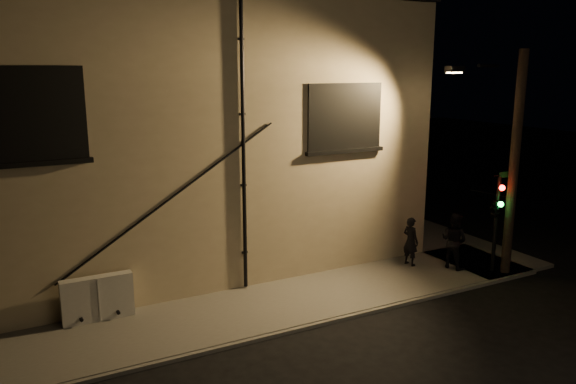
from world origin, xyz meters
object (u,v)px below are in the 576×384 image
utility_cabinet (98,298)px  pedestrian_b (454,240)px  pedestrian_a (411,241)px  streetlamp_pole (510,159)px  traffic_signal (496,207)px

utility_cabinet → pedestrian_b: pedestrian_b is taller
pedestrian_a → pedestrian_b: pedestrian_b is taller
utility_cabinet → pedestrian_b: size_ratio=0.97×
utility_cabinet → streetlamp_pole: (11.90, -2.36, 3.02)m
utility_cabinet → streetlamp_pole: 12.50m
pedestrian_a → traffic_signal: traffic_signal is taller
utility_cabinet → pedestrian_a: size_ratio=1.10×
utility_cabinet → streetlamp_pole: bearing=-11.2°
pedestrian_b → streetlamp_pole: bearing=-147.5°
pedestrian_a → pedestrian_b: 1.36m
traffic_signal → streetlamp_pole: size_ratio=0.46×
utility_cabinet → traffic_signal: bearing=-11.1°
pedestrian_a → pedestrian_b: bearing=-139.0°
utility_cabinet → pedestrian_a: (9.76, -0.50, 0.22)m
utility_cabinet → pedestrian_b: bearing=-7.1°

